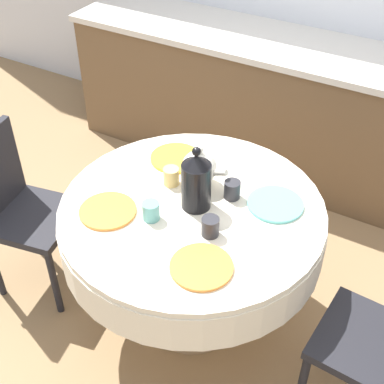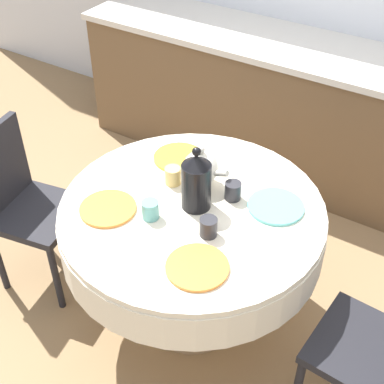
% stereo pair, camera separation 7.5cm
% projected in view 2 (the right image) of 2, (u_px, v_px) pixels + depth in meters
% --- Properties ---
extents(ground_plane, '(12.00, 12.00, 0.00)m').
position_uv_depth(ground_plane, '(192.00, 318.00, 2.76)').
color(ground_plane, '#8E704C').
extents(kitchen_counter, '(3.24, 0.64, 0.91)m').
position_uv_depth(kitchen_counter, '(314.00, 117.00, 3.43)').
color(kitchen_counter, brown).
rests_on(kitchen_counter, ground_plane).
extents(dining_table, '(1.15, 1.15, 0.76)m').
position_uv_depth(dining_table, '(192.00, 229.00, 2.36)').
color(dining_table, tan).
rests_on(dining_table, ground_plane).
extents(chair_right, '(0.47, 0.47, 0.90)m').
position_uv_depth(chair_right, '(24.00, 201.00, 2.70)').
color(chair_right, black).
rests_on(chair_right, ground_plane).
extents(plate_near_left, '(0.24, 0.24, 0.01)m').
position_uv_depth(plate_near_left, '(108.00, 208.00, 2.26)').
color(plate_near_left, orange).
rests_on(plate_near_left, dining_table).
extents(cup_near_left, '(0.07, 0.07, 0.08)m').
position_uv_depth(cup_near_left, '(150.00, 210.00, 2.20)').
color(cup_near_left, '#5BA39E').
rests_on(cup_near_left, dining_table).
extents(plate_near_right, '(0.24, 0.24, 0.01)m').
position_uv_depth(plate_near_right, '(197.00, 267.00, 2.00)').
color(plate_near_right, orange).
rests_on(plate_near_right, dining_table).
extents(cup_near_right, '(0.07, 0.07, 0.08)m').
position_uv_depth(cup_near_right, '(208.00, 227.00, 2.12)').
color(cup_near_right, '#28282D').
rests_on(cup_near_right, dining_table).
extents(plate_far_left, '(0.24, 0.24, 0.01)m').
position_uv_depth(plate_far_left, '(179.00, 158.00, 2.55)').
color(plate_far_left, yellow).
rests_on(plate_far_left, dining_table).
extents(cup_far_left, '(0.07, 0.07, 0.08)m').
position_uv_depth(cup_far_left, '(173.00, 176.00, 2.38)').
color(cup_far_left, '#DBB766').
rests_on(cup_far_left, dining_table).
extents(plate_far_right, '(0.24, 0.24, 0.01)m').
position_uv_depth(plate_far_right, '(276.00, 206.00, 2.27)').
color(plate_far_right, '#60BCB7').
rests_on(plate_far_right, dining_table).
extents(cup_far_right, '(0.07, 0.07, 0.08)m').
position_uv_depth(cup_far_right, '(233.00, 191.00, 2.30)').
color(cup_far_right, '#28282D').
rests_on(cup_far_right, dining_table).
extents(coffee_carafe, '(0.13, 0.13, 0.30)m').
position_uv_depth(coffee_carafe, '(196.00, 182.00, 2.20)').
color(coffee_carafe, black).
rests_on(coffee_carafe, dining_table).
extents(teapot, '(0.22, 0.16, 0.20)m').
position_uv_depth(teapot, '(201.00, 168.00, 2.34)').
color(teapot, silver).
rests_on(teapot, dining_table).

